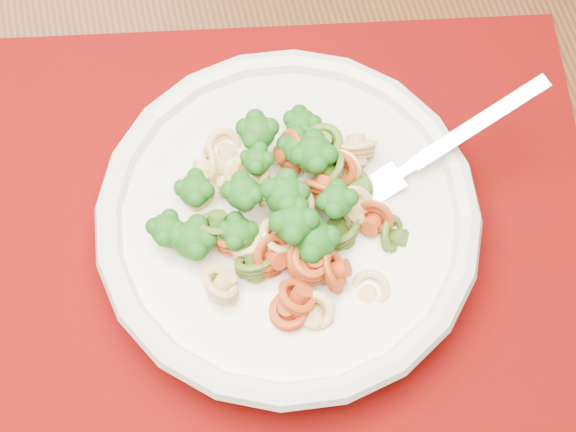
{
  "coord_description": "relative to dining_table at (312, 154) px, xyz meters",
  "views": [
    {
      "loc": [
        0.29,
        -0.49,
        1.32
      ],
      "look_at": [
        0.28,
        -0.26,
        0.78
      ],
      "focal_mm": 50.0,
      "sensor_mm": 36.0,
      "label": 1
    }
  ],
  "objects": [
    {
      "name": "pasta_bowl",
      "position": [
        -0.02,
        -0.13,
        0.15
      ],
      "size": [
        0.28,
        0.28,
        0.05
      ],
      "color": "white",
      "rests_on": "placemat"
    },
    {
      "name": "fork",
      "position": [
        0.05,
        -0.11,
        0.16
      ],
      "size": [
        0.17,
        0.11,
        0.08
      ],
      "primitive_type": null,
      "rotation": [
        0.0,
        -0.35,
        0.52
      ],
      "color": "silver",
      "rests_on": "pasta_bowl"
    },
    {
      "name": "placemat",
      "position": [
        -0.02,
        -0.13,
        0.12
      ],
      "size": [
        0.52,
        0.42,
        0.0
      ],
      "primitive_type": "cube",
      "rotation": [
        0.0,
        0.0,
        0.09
      ],
      "color": "#640704",
      "rests_on": "dining_table"
    },
    {
      "name": "pasta_broccoli_heap",
      "position": [
        -0.02,
        -0.13,
        0.16
      ],
      "size": [
        0.24,
        0.24,
        0.06
      ],
      "primitive_type": null,
      "color": "#EAC174",
      "rests_on": "pasta_bowl"
    },
    {
      "name": "dining_table",
      "position": [
        0.0,
        0.0,
        0.0
      ],
      "size": [
        1.41,
        1.1,
        0.74
      ],
      "rotation": [
        0.0,
        0.0,
        0.27
      ],
      "color": "#4F3216",
      "rests_on": "ground"
    }
  ]
}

